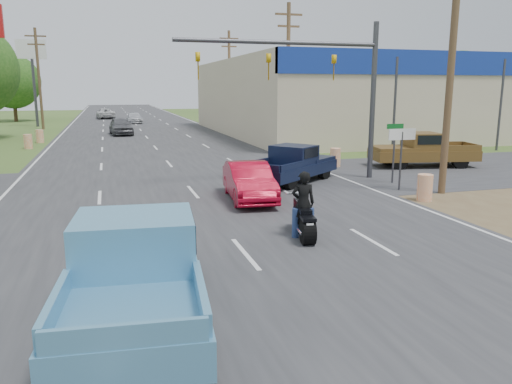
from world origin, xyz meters
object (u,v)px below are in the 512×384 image
object	(u,v)px
distant_car_grey	(121,126)
brown_pickup	(421,150)
rider	(303,207)
navy_pickup	(294,163)
red_convertible	(249,182)
distant_car_silver	(134,118)
distant_car_white	(106,114)
blue_pickup	(136,266)
motorcycle	(303,221)

from	to	relation	value
distant_car_grey	brown_pickup	bearing A→B (deg)	-62.77
rider	distant_car_grey	world-z (taller)	rider
navy_pickup	brown_pickup	xyz separation A→B (m)	(8.07, 2.23, 0.08)
red_convertible	distant_car_grey	distance (m)	29.29
rider	distant_car_silver	xyz separation A→B (m)	(-1.92, 49.56, -0.28)
distant_car_white	distant_car_silver	bearing A→B (deg)	103.05
navy_pickup	distant_car_grey	distance (m)	26.86
rider	blue_pickup	distance (m)	6.03
navy_pickup	rider	bearing A→B (deg)	-57.16
blue_pickup	brown_pickup	bearing A→B (deg)	47.59
red_convertible	distant_car_grey	xyz separation A→B (m)	(-3.79, 29.04, 0.09)
motorcycle	distant_car_grey	distance (m)	34.38
rider	brown_pickup	distance (m)	14.98
red_convertible	rider	xyz separation A→B (m)	(0.14, -5.05, 0.20)
motorcycle	navy_pickup	world-z (taller)	navy_pickup
red_convertible	motorcycle	bearing A→B (deg)	-83.06
rider	distant_car_white	distance (m)	60.34
motorcycle	distant_car_silver	bearing A→B (deg)	102.05
rider	distant_car_silver	distance (m)	49.60
rider	brown_pickup	world-z (taller)	brown_pickup
rider	distant_car_white	size ratio (longest dim) A/B	0.36
navy_pickup	distant_car_silver	size ratio (longest dim) A/B	1.20
rider	distant_car_silver	size ratio (longest dim) A/B	0.42
distant_car_silver	navy_pickup	bearing A→B (deg)	-84.28
brown_pickup	distant_car_white	xyz separation A→B (m)	(-16.12, 49.78, -0.22)
blue_pickup	navy_pickup	xyz separation A→B (m)	(7.52, 11.82, -0.14)
distant_car_silver	brown_pickup	bearing A→B (deg)	-72.71
rider	distant_car_white	world-z (taller)	rider
navy_pickup	distant_car_white	distance (m)	52.64
motorcycle	distant_car_silver	xyz separation A→B (m)	(-1.91, 49.62, 0.11)
distant_car_grey	distant_car_white	bearing A→B (deg)	88.24
red_convertible	distant_car_grey	world-z (taller)	distant_car_grey
distant_car_grey	distant_car_silver	distance (m)	15.60
navy_pickup	brown_pickup	distance (m)	8.38
motorcycle	distant_car_white	distance (m)	60.40
rider	blue_pickup	bearing A→B (deg)	48.12
navy_pickup	distant_car_silver	distance (m)	41.74
distant_car_white	brown_pickup	bearing A→B (deg)	103.45
brown_pickup	distant_car_grey	world-z (taller)	brown_pickup
navy_pickup	distant_car_grey	xyz separation A→B (m)	(-6.73, 26.01, -0.05)
red_convertible	navy_pickup	bearing A→B (deg)	51.43
rider	navy_pickup	world-z (taller)	rider
rider	blue_pickup	xyz separation A→B (m)	(-4.73, -3.73, 0.07)
brown_pickup	distant_car_silver	distance (m)	41.27
distant_car_grey	navy_pickup	bearing A→B (deg)	-80.17
blue_pickup	brown_pickup	distance (m)	21.00
rider	distant_car_white	bearing A→B (deg)	-75.16
red_convertible	distant_car_white	bearing A→B (deg)	100.76
rider	red_convertible	bearing A→B (deg)	-78.54
red_convertible	distant_car_white	world-z (taller)	red_convertible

